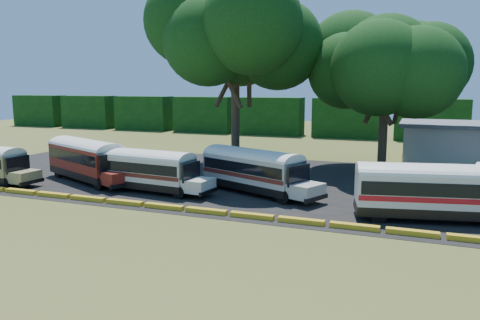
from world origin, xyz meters
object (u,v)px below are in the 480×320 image
(bus_white_red, at_px, (434,189))
(bus_cream_west, at_px, (147,168))
(tree_west, at_px, (235,29))
(bus_red, at_px, (87,157))

(bus_white_red, bearing_deg, bus_cream_west, 166.36)
(tree_west, bearing_deg, bus_red, -132.76)
(bus_red, xyz_separation_m, bus_cream_west, (6.61, -1.46, -0.22))
(bus_cream_west, bearing_deg, bus_red, 173.34)
(bus_cream_west, relative_size, tree_west, 0.54)
(bus_cream_west, distance_m, tree_west, 16.15)
(bus_red, xyz_separation_m, bus_white_red, (26.40, -2.09, -0.09))
(bus_cream_west, height_order, bus_white_red, bus_white_red)
(bus_red, relative_size, tree_west, 0.59)
(bus_white_red, relative_size, tree_west, 0.59)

